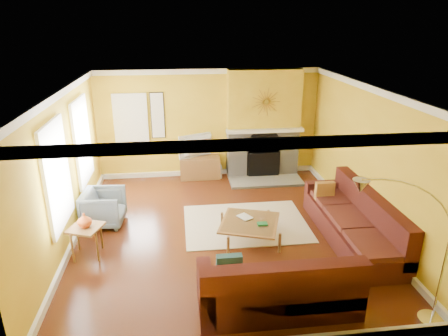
{
  "coord_description": "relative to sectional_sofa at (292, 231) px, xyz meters",
  "views": [
    {
      "loc": [
        -0.77,
        -6.73,
        3.82
      ],
      "look_at": [
        0.08,
        0.4,
        1.13
      ],
      "focal_mm": 32.0,
      "sensor_mm": 36.0,
      "label": 1
    }
  ],
  "objects": [
    {
      "name": "subwoofer",
      "position": [
        -0.94,
        3.73,
        -0.3
      ],
      "size": [
        0.3,
        0.3,
        0.3
      ],
      "primitive_type": "cube",
      "color": "white",
      "rests_on": "floor"
    },
    {
      "name": "fireplace",
      "position": [
        0.27,
        3.75,
        0.9
      ],
      "size": [
        1.8,
        0.4,
        2.7
      ],
      "primitive_type": null,
      "color": "gray",
      "rests_on": "floor"
    },
    {
      "name": "sectional_sofa",
      "position": [
        0.0,
        0.0,
        0.0
      ],
      "size": [
        3.34,
        3.5,
        0.9
      ],
      "primitive_type": null,
      "color": "#471916",
      "rests_on": "floor"
    },
    {
      "name": "media_console",
      "position": [
        -1.34,
        3.72,
        -0.17
      ],
      "size": [
        1.0,
        0.45,
        0.55
      ],
      "primitive_type": "cube",
      "color": "olive",
      "rests_on": "floor"
    },
    {
      "name": "wall_back",
      "position": [
        -1.08,
        3.96,
        0.9
      ],
      "size": [
        5.5,
        0.02,
        2.7
      ],
      "primitive_type": "cube",
      "color": "gold",
      "rests_on": "ground"
    },
    {
      "name": "armchair",
      "position": [
        -3.36,
        1.48,
        -0.1
      ],
      "size": [
        0.84,
        0.82,
        0.71
      ],
      "primitive_type": "imported",
      "rotation": [
        0.0,
        0.0,
        1.49
      ],
      "color": "slate",
      "rests_on": "floor"
    },
    {
      "name": "book",
      "position": [
        -0.79,
        0.61,
        -0.04
      ],
      "size": [
        0.31,
        0.33,
        0.03
      ],
      "primitive_type": "imported",
      "rotation": [
        0.0,
        0.0,
        0.54
      ],
      "color": "white",
      "rests_on": "coffee_table"
    },
    {
      "name": "coffee_table",
      "position": [
        -0.64,
        0.51,
        -0.25
      ],
      "size": [
        1.27,
        1.27,
        0.4
      ],
      "primitive_type": null,
      "rotation": [
        0.0,
        0.0,
        -0.33
      ],
      "color": "white",
      "rests_on": "floor"
    },
    {
      "name": "crown_molding",
      "position": [
        -1.08,
        0.95,
        2.19
      ],
      "size": [
        5.5,
        6.0,
        0.12
      ],
      "primitive_type": null,
      "color": "white",
      "rests_on": "ceiling"
    },
    {
      "name": "baseboard",
      "position": [
        -1.08,
        0.95,
        -0.39
      ],
      "size": [
        5.5,
        6.0,
        0.12
      ],
      "primitive_type": null,
      "color": "white",
      "rests_on": "floor"
    },
    {
      "name": "side_table",
      "position": [
        -3.46,
        0.37,
        -0.17
      ],
      "size": [
        0.64,
        0.64,
        0.55
      ],
      "primitive_type": null,
      "rotation": [
        0.0,
        0.0,
        -0.35
      ],
      "color": "olive",
      "rests_on": "floor"
    },
    {
      "name": "floor",
      "position": [
        -1.08,
        0.95,
        -0.46
      ],
      "size": [
        5.5,
        6.0,
        0.02
      ],
      "primitive_type": "cube",
      "color": "#602B14",
      "rests_on": "ground"
    },
    {
      "name": "ceiling",
      "position": [
        -1.08,
        0.95,
        2.26
      ],
      "size": [
        5.5,
        6.0,
        0.02
      ],
      "primitive_type": "cube",
      "color": "white",
      "rests_on": "ground"
    },
    {
      "name": "window_left_far",
      "position": [
        -3.8,
        0.35,
        1.05
      ],
      "size": [
        0.06,
        1.22,
        1.72
      ],
      "primitive_type": "cube",
      "color": "white",
      "rests_on": "wall_left"
    },
    {
      "name": "wall_right",
      "position": [
        1.68,
        0.95,
        0.9
      ],
      "size": [
        0.02,
        6.0,
        2.7
      ],
      "primitive_type": "cube",
      "color": "gold",
      "rests_on": "ground"
    },
    {
      "name": "wall_art",
      "position": [
        -2.33,
        3.92,
        1.15
      ],
      "size": [
        0.34,
        0.04,
        1.14
      ],
      "primitive_type": "cube",
      "color": "white",
      "rests_on": "wall_back"
    },
    {
      "name": "sunburst",
      "position": [
        0.27,
        3.52,
        1.5
      ],
      "size": [
        0.7,
        0.04,
        0.7
      ],
      "primitive_type": null,
      "color": "olive",
      "rests_on": "fireplace"
    },
    {
      "name": "rug",
      "position": [
        -0.59,
        1.16,
        -0.44
      ],
      "size": [
        2.4,
        1.8,
        0.02
      ],
      "primitive_type": "cube",
      "color": "beige",
      "rests_on": "floor"
    },
    {
      "name": "hearth",
      "position": [
        0.27,
        3.2,
        -0.42
      ],
      "size": [
        1.8,
        0.7,
        0.06
      ],
      "primitive_type": "cube",
      "color": "gray",
      "rests_on": "floor"
    },
    {
      "name": "arc_lamp",
      "position": [
        0.85,
        -1.85,
        0.61
      ],
      "size": [
        1.35,
        0.36,
        2.12
      ],
      "primitive_type": null,
      "color": "silver",
      "rests_on": "floor"
    },
    {
      "name": "window_back",
      "position": [
        -2.98,
        3.91,
        1.1
      ],
      "size": [
        0.82,
        0.06,
        1.22
      ],
      "primitive_type": "cube",
      "color": "white",
      "rests_on": "wall_back"
    },
    {
      "name": "wall_front",
      "position": [
        -1.08,
        -2.06,
        0.9
      ],
      "size": [
        5.5,
        0.02,
        2.7
      ],
      "primitive_type": "cube",
      "color": "gold",
      "rests_on": "ground"
    },
    {
      "name": "vase",
      "position": [
        -3.46,
        0.37,
        0.22
      ],
      "size": [
        0.28,
        0.28,
        0.25
      ],
      "primitive_type": "imported",
      "rotation": [
        0.0,
        0.0,
        -0.19
      ],
      "color": "#D8591E",
      "rests_on": "side_table"
    },
    {
      "name": "wall_left",
      "position": [
        -3.84,
        0.95,
        0.9
      ],
      "size": [
        0.02,
        6.0,
        2.7
      ],
      "primitive_type": "cube",
      "color": "gold",
      "rests_on": "ground"
    },
    {
      "name": "tv",
      "position": [
        -1.34,
        3.72,
        0.39
      ],
      "size": [
        0.98,
        0.56,
        0.59
      ],
      "primitive_type": "imported",
      "rotation": [
        0.0,
        0.0,
        3.59
      ],
      "color": "black",
      "rests_on": "media_console"
    },
    {
      "name": "mantel",
      "position": [
        0.27,
        3.51,
        0.8
      ],
      "size": [
        1.92,
        0.22,
        0.08
      ],
      "primitive_type": "cube",
      "color": "white",
      "rests_on": "fireplace"
    },
    {
      "name": "window_left_near",
      "position": [
        -3.8,
        2.25,
        1.05
      ],
      "size": [
        0.06,
        1.22,
        1.72
      ],
      "primitive_type": "cube",
      "color": "white",
      "rests_on": "wall_left"
    }
  ]
}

